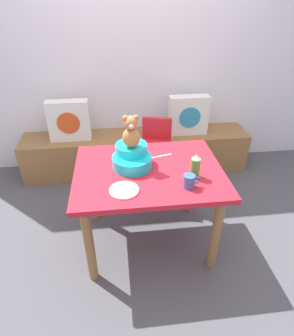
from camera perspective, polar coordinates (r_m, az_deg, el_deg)
ground_plane at (r=2.60m, az=0.26°, el=-14.14°), size 8.00×8.00×0.00m
back_wall at (r=3.28m, az=-2.96°, el=22.16°), size 4.40×0.10×2.60m
window_bench at (r=3.39m, az=-2.12°, el=3.21°), size 2.60×0.44×0.46m
pillow_floral_left at (r=3.21m, az=-15.45°, el=9.19°), size 0.44×0.15×0.44m
pillow_floral_right at (r=3.27m, az=8.33°, el=10.48°), size 0.44×0.15×0.44m
book_stack at (r=3.29m, az=1.09°, el=7.39°), size 0.20×0.14×0.07m
dining_table at (r=2.19m, az=0.30°, el=-2.91°), size 1.11×0.85×0.74m
highchair at (r=2.88m, az=1.74°, el=4.20°), size 0.40×0.50×0.79m
infant_seat_teal at (r=2.14m, az=-3.07°, el=2.20°), size 0.30×0.33×0.16m
teddy_bear at (r=2.04m, az=-3.24°, el=7.19°), size 0.13×0.12×0.25m
ketchup_bottle at (r=2.02m, az=9.72°, el=0.30°), size 0.07×0.07×0.18m
coffee_mug at (r=1.93m, az=8.57°, el=-2.65°), size 0.12×0.08×0.09m
dinner_plate_near at (r=1.91m, az=-4.64°, el=-4.47°), size 0.20×0.20×0.01m
table_fork at (r=2.29m, az=3.02°, el=2.43°), size 0.17×0.06×0.01m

